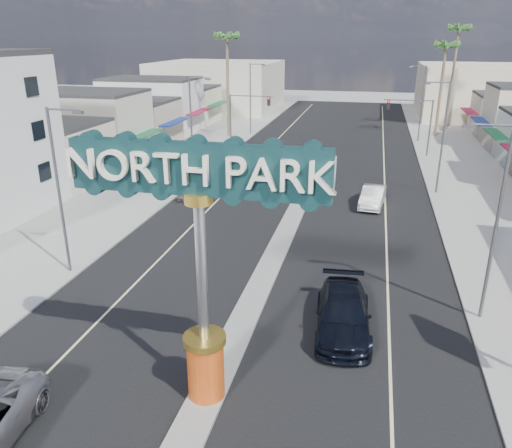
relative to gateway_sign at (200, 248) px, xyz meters
The scene contains 23 objects.
ground 28.64m from the gateway_sign, 90.00° to the left, with size 160.00×160.00×0.00m, color gray.
road 28.64m from the gateway_sign, 90.00° to the left, with size 20.00×120.00×0.01m, color black.
median_island 13.37m from the gateway_sign, 90.00° to the left, with size 1.30×30.00×0.16m, color gray.
sidewalk_left 31.87m from the gateway_sign, 116.55° to the left, with size 8.00×120.00×0.12m, color gray.
sidewalk_right 31.87m from the gateway_sign, 63.45° to the left, with size 8.00×120.00×0.12m, color gray.
storefront_row_left 47.62m from the gateway_sign, 120.33° to the left, with size 12.00×42.00×6.00m, color beige.
backdrop_far_left 76.29m from the gateway_sign, 106.77° to the left, with size 20.00×20.00×8.00m, color #B7B29E.
backdrop_far_right 76.29m from the gateway_sign, 73.23° to the left, with size 20.00×20.00×8.00m, color beige.
gateway_sign is the anchor object (origin of this frame).
traffic_signal_left 43.04m from the gateway_sign, 102.33° to the left, with size 5.09×0.45×6.00m.
traffic_signal_right 43.04m from the gateway_sign, 77.67° to the left, with size 5.09×0.45×6.00m.
streetlight_l_near 13.19m from the gateway_sign, 142.45° to the left, with size 2.03×0.22×9.00m.
streetlight_l_mid 29.91m from the gateway_sign, 110.42° to the left, with size 2.03×0.22×9.00m.
streetlight_l_far 51.10m from the gateway_sign, 101.78° to the left, with size 2.03×0.22×9.00m.
streetlight_r_near 13.19m from the gateway_sign, 37.55° to the left, with size 2.03×0.22×9.00m.
streetlight_r_mid 29.91m from the gateway_sign, 69.58° to the left, with size 2.03×0.22×9.00m.
streetlight_r_far 51.10m from the gateway_sign, 78.22° to the left, with size 2.03×0.22×9.00m.
palm_left_far 50.06m from the gateway_sign, 105.15° to the left, with size 2.60×2.60×13.10m.
palm_right_mid 55.76m from the gateway_sign, 76.47° to the left, with size 2.60×2.60×12.10m.
palm_right_far 62.20m from the gateway_sign, 75.97° to the left, with size 2.60×2.60×14.10m.
suv_right 8.78m from the gateway_sign, 51.43° to the left, with size 2.34×5.77×1.67m, color black.
car_parked_left 24.72m from the gateway_sign, 110.46° to the left, with size 1.62×4.04×1.38m, color slate.
car_parked_right 24.76m from the gateway_sign, 76.87° to the left, with size 1.60×4.59×1.51m, color silver.
Camera 1 is at (5.06, -11.88, 12.29)m, focal length 35.00 mm.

